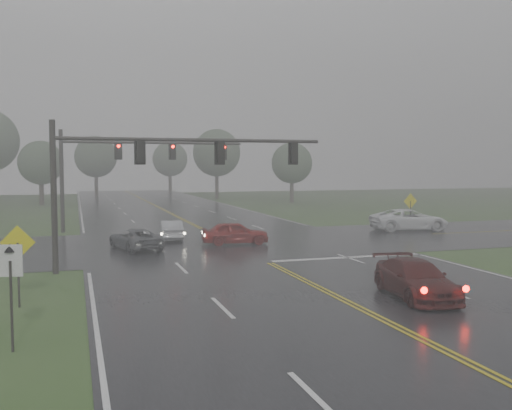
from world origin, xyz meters
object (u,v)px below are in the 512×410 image
object	(u,v)px
car_grey	(135,250)
pickup_white	(409,231)
signal_gantry_near	(144,166)
sedan_red	(235,244)
signal_gantry_far	(121,160)
sedan_maroon	(415,298)
sedan_silver	(171,240)

from	to	relation	value
car_grey	pickup_white	world-z (taller)	pickup_white
car_grey	signal_gantry_near	bearing A→B (deg)	72.30
sedan_red	car_grey	world-z (taller)	sedan_red
car_grey	signal_gantry_far	world-z (taller)	signal_gantry_far
sedan_maroon	signal_gantry_far	distance (m)	27.82
car_grey	pickup_white	distance (m)	21.08
sedan_red	signal_gantry_near	world-z (taller)	signal_gantry_near
sedan_maroon	sedan_red	size ratio (longest dim) A/B	1.14
sedan_silver	signal_gantry_far	size ratio (longest dim) A/B	0.29
sedan_maroon	signal_gantry_near	bearing A→B (deg)	142.91
signal_gantry_near	signal_gantry_far	distance (m)	16.80
sedan_red	sedan_silver	distance (m)	4.78
sedan_red	car_grey	bearing A→B (deg)	99.93
sedan_red	pickup_white	size ratio (longest dim) A/B	0.72
sedan_silver	pickup_white	xyz separation A→B (m)	(18.09, 0.09, 0.00)
sedan_maroon	car_grey	xyz separation A→B (m)	(-8.74, 15.56, 0.00)
sedan_maroon	sedan_red	xyz separation A→B (m)	(-2.57, 15.86, 0.00)
sedan_maroon	signal_gantry_near	distance (m)	13.64
signal_gantry_near	sedan_maroon	bearing A→B (deg)	-45.60
sedan_maroon	pickup_white	distance (m)	22.66
sedan_red	signal_gantry_far	distance (m)	12.89
sedan_red	signal_gantry_far	bearing A→B (deg)	38.49
car_grey	signal_gantry_near	xyz separation A→B (m)	(-0.17, -6.46, 4.92)
pickup_white	car_grey	bearing A→B (deg)	107.03
sedan_silver	signal_gantry_far	bearing A→B (deg)	-63.65
pickup_white	signal_gantry_near	world-z (taller)	signal_gantry_near
pickup_white	signal_gantry_near	xyz separation A→B (m)	(-20.93, -10.12, 4.92)
sedan_red	signal_gantry_far	xyz separation A→B (m)	(-6.12, 10.02, 5.31)
sedan_maroon	car_grey	world-z (taller)	sedan_maroon
sedan_silver	pickup_white	bearing A→B (deg)	-174.62
sedan_red	signal_gantry_near	size ratio (longest dim) A/B	0.32
sedan_maroon	car_grey	distance (m)	17.84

